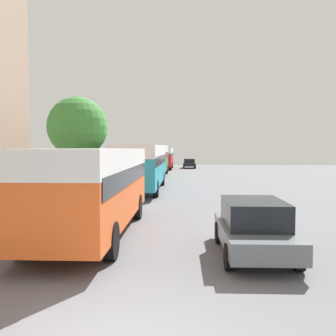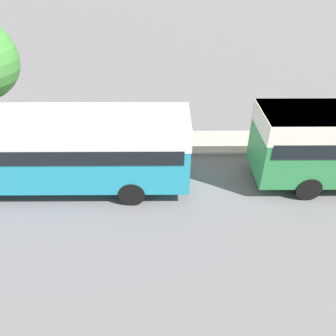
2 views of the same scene
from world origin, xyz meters
name	(u,v)px [view 1 (image 1 of 2)]	position (x,y,z in m)	size (l,w,h in m)	color
bus_lead	(92,179)	(-1.98, 7.50, 1.88)	(2.63, 9.18, 2.88)	#EA5B23
bus_following	(142,161)	(-1.73, 20.61, 2.01)	(2.67, 11.42, 3.09)	teal
bus_third_in_line	(154,156)	(-1.94, 34.01, 2.06)	(2.57, 10.09, 3.19)	#2D8447
bus_rear	(163,155)	(-1.72, 46.97, 1.89)	(2.61, 10.24, 2.89)	red
car_crossing	(254,227)	(2.96, 5.25, 0.78)	(1.83, 4.13, 1.50)	slate
car_far_curb	(189,163)	(1.97, 49.40, 0.72)	(1.82, 4.28, 1.36)	black
pedestrian_near_curb	(140,163)	(-4.62, 44.42, 0.98)	(0.37, 0.37, 1.64)	#232838
street_tree	(78,127)	(-5.21, 17.22, 4.14)	(3.56, 3.56, 5.79)	brown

